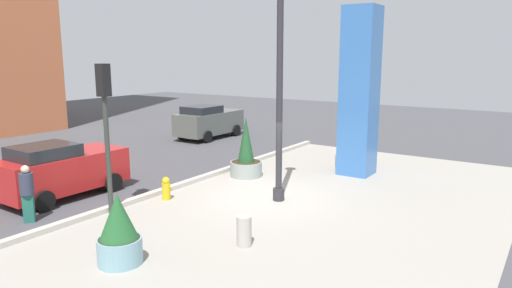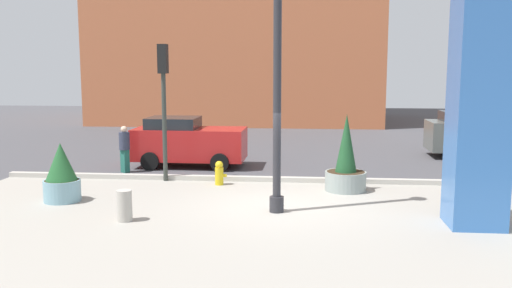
# 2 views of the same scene
# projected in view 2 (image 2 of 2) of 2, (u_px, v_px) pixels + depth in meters

# --- Properties ---
(ground_plane) EXTENTS (60.00, 60.00, 0.00)m
(ground_plane) POSITION_uv_depth(u_px,v_px,m) (285.00, 176.00, 18.30)
(ground_plane) COLOR #47474C
(plaza_pavement) EXTENTS (18.00, 10.00, 0.02)m
(plaza_pavement) POSITION_uv_depth(u_px,v_px,m) (274.00, 230.00, 12.39)
(plaza_pavement) COLOR #9E998E
(plaza_pavement) RESTS_ON ground_plane
(curb_strip) EXTENTS (18.00, 0.24, 0.16)m
(curb_strip) POSITION_uv_depth(u_px,v_px,m) (283.00, 180.00, 17.42)
(curb_strip) COLOR #B7B2A8
(curb_strip) RESTS_ON ground_plane
(lamp_post) EXTENTS (0.44, 0.44, 7.75)m
(lamp_post) POSITION_uv_depth(u_px,v_px,m) (277.00, 60.00, 13.33)
(lamp_post) COLOR #2D2D33
(lamp_post) RESTS_ON ground_plane
(art_pillar_blue) EXTENTS (1.19, 1.19, 6.30)m
(art_pillar_blue) POSITION_uv_depth(u_px,v_px,m) (480.00, 88.00, 12.25)
(art_pillar_blue) COLOR #3870BC
(art_pillar_blue) RESTS_ON ground_plane
(potted_plant_curbside) EXTENTS (0.98, 0.98, 1.60)m
(potted_plant_curbside) POSITION_uv_depth(u_px,v_px,m) (61.00, 175.00, 14.85)
(potted_plant_curbside) COLOR #7AA8B7
(potted_plant_curbside) RESTS_ON ground_plane
(potted_plant_by_pillar) EXTENTS (1.20, 1.20, 2.26)m
(potted_plant_by_pillar) POSITION_uv_depth(u_px,v_px,m) (346.00, 165.00, 16.11)
(potted_plant_by_pillar) COLOR gray
(potted_plant_by_pillar) RESTS_ON ground_plane
(fire_hydrant) EXTENTS (0.36, 0.26, 0.75)m
(fire_hydrant) POSITION_uv_depth(u_px,v_px,m) (219.00, 173.00, 16.94)
(fire_hydrant) COLOR gold
(fire_hydrant) RESTS_ON ground_plane
(concrete_bollard) EXTENTS (0.36, 0.36, 0.75)m
(concrete_bollard) POSITION_uv_depth(u_px,v_px,m) (124.00, 206.00, 13.00)
(concrete_bollard) COLOR #B2ADA3
(concrete_bollard) RESTS_ON ground_plane
(traffic_light_far_side) EXTENTS (0.28, 0.42, 4.29)m
(traffic_light_far_side) POSITION_uv_depth(u_px,v_px,m) (164.00, 89.00, 17.19)
(traffic_light_far_side) COLOR #333833
(traffic_light_far_side) RESTS_ON ground_plane
(car_far_lane) EXTENTS (4.01, 2.01, 1.79)m
(car_far_lane) POSITION_uv_depth(u_px,v_px,m) (188.00, 142.00, 20.01)
(car_far_lane) COLOR red
(car_far_lane) RESTS_ON ground_plane
(car_intersection) EXTENTS (4.10, 1.99, 1.83)m
(car_intersection) POSITION_uv_depth(u_px,v_px,m) (479.00, 134.00, 21.98)
(car_intersection) COLOR #565B56
(car_intersection) RESTS_ON ground_plane
(pedestrian_on_sidewalk) EXTENTS (0.51, 0.51, 1.60)m
(pedestrian_on_sidewalk) POSITION_uv_depth(u_px,v_px,m) (125.00, 147.00, 18.88)
(pedestrian_on_sidewalk) COLOR #236656
(pedestrian_on_sidewalk) RESTS_ON ground_plane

